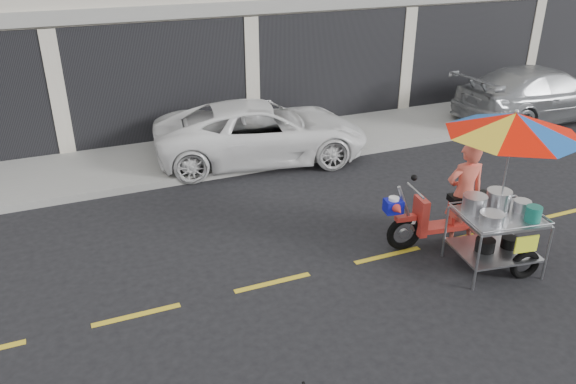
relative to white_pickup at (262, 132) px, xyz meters
name	(u,v)px	position (x,y,z in m)	size (l,w,h in m)	color
ground	(388,255)	(0.42, -4.70, -0.66)	(90.00, 90.00, 0.00)	black
sidewalk	(267,142)	(0.42, 0.80, -0.58)	(45.00, 3.00, 0.15)	gray
centerline	(388,255)	(0.42, -4.70, -0.66)	(42.00, 0.10, 0.01)	gold
white_pickup	(262,132)	(0.00, 0.00, 0.00)	(2.19, 4.75, 1.32)	white
silver_pickup	(540,94)	(7.99, -0.17, 0.06)	(2.03, 4.98, 1.45)	#9DA0A4
food_vendor_rig	(491,165)	(1.73, -5.27, 0.93)	(2.51, 2.28, 2.53)	black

